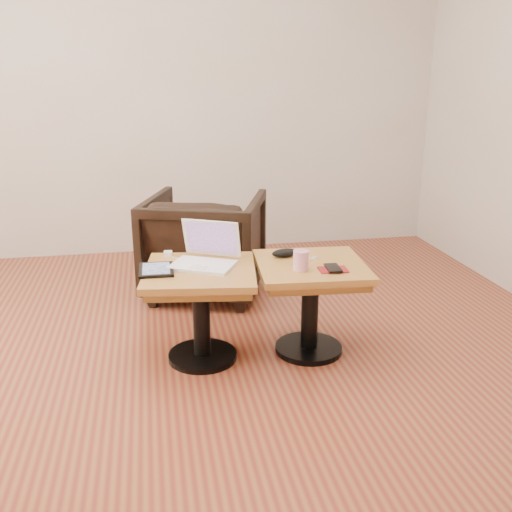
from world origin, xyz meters
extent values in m
cube|color=maroon|center=(0.00, 0.00, 0.00)|extent=(4.50, 4.50, 0.01)
cube|color=#C0AB95|center=(0.00, 2.25, 1.35)|extent=(4.50, 0.02, 2.70)
cube|color=#C0AB95|center=(0.00, -2.25, 1.35)|extent=(4.50, 0.02, 2.70)
cylinder|color=black|center=(0.08, 0.26, 0.02)|extent=(0.36, 0.36, 0.03)
cylinder|color=black|center=(0.08, 0.26, 0.25)|extent=(0.09, 0.09, 0.44)
cube|color=brown|center=(0.08, 0.26, 0.45)|extent=(0.57, 0.57, 0.04)
cube|color=olive|center=(0.08, 0.26, 0.48)|extent=(0.62, 0.62, 0.04)
cylinder|color=black|center=(0.66, 0.24, 0.02)|extent=(0.36, 0.36, 0.03)
cylinder|color=black|center=(0.66, 0.24, 0.25)|extent=(0.09, 0.09, 0.44)
cube|color=brown|center=(0.66, 0.24, 0.45)|extent=(0.54, 0.54, 0.04)
cube|color=olive|center=(0.66, 0.24, 0.48)|extent=(0.59, 0.59, 0.04)
cube|color=white|center=(0.10, 0.28, 0.51)|extent=(0.37, 0.33, 0.02)
cube|color=silver|center=(0.12, 0.31, 0.52)|extent=(0.27, 0.21, 0.00)
cube|color=silver|center=(0.07, 0.23, 0.52)|extent=(0.10, 0.09, 0.00)
cube|color=white|center=(0.16, 0.40, 0.62)|extent=(0.30, 0.19, 0.20)
cube|color=maroon|center=(0.16, 0.40, 0.62)|extent=(0.26, 0.16, 0.17)
cube|color=black|center=(-0.13, 0.26, 0.51)|extent=(0.17, 0.21, 0.01)
cube|color=#191E38|center=(-0.13, 0.26, 0.52)|extent=(0.14, 0.18, 0.00)
cube|color=white|center=(-0.06, 0.50, 0.51)|extent=(0.05, 0.05, 0.03)
ellipsoid|color=black|center=(0.55, 0.37, 0.52)|extent=(0.15, 0.08, 0.05)
cylinder|color=#D94077|center=(0.58, 0.15, 0.55)|extent=(0.09, 0.09, 0.10)
sphere|color=white|center=(0.68, 0.30, 0.51)|extent=(0.01, 0.01, 0.01)
sphere|color=white|center=(0.70, 0.31, 0.51)|extent=(0.01, 0.01, 0.01)
sphere|color=white|center=(0.66, 0.32, 0.51)|extent=(0.01, 0.01, 0.01)
cylinder|color=white|center=(0.68, 0.30, 0.50)|extent=(0.07, 0.04, 0.00)
cube|color=maroon|center=(0.73, 0.11, 0.50)|extent=(0.15, 0.11, 0.01)
cube|color=black|center=(0.73, 0.11, 0.51)|extent=(0.07, 0.13, 0.01)
imported|color=black|center=(0.20, 1.20, 0.34)|extent=(0.93, 0.95, 0.68)
camera|label=1|loc=(-0.14, -2.44, 1.44)|focal=40.00mm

